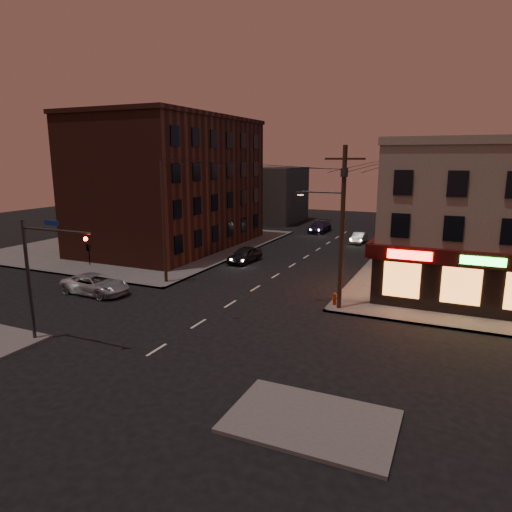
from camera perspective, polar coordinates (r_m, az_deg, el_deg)
The scene contains 16 objects.
ground at distance 26.88m, azimuth -7.22°, elevation -8.41°, with size 120.00×120.00×0.00m, color black.
sidewalk_nw at distance 51.93m, azimuth -13.32°, elevation 1.51°, with size 24.00×28.00×0.15m, color #514F4C.
pizza_building at distance 35.15m, azimuth 28.44°, elevation 4.08°, with size 15.85×12.85×10.50m.
brick_apartment at distance 49.09m, azimuth -10.41°, elevation 8.78°, with size 12.00×20.00×13.00m, color #4B2118.
bg_building_ne_a at distance 59.68m, azimuth 24.90°, elevation 5.39°, with size 10.00×12.00×7.00m, color #3F3D3A.
bg_building_nw at distance 68.83m, azimuth 1.71°, elevation 7.69°, with size 9.00×10.00×8.00m, color #3F3D3A.
bg_building_ne_b at distance 73.67m, azimuth 23.28°, elevation 6.23°, with size 8.00×8.00×6.00m, color #3F3D3A.
utility_pole_main at distance 28.21m, azimuth 10.52°, elevation 4.55°, with size 4.20×0.44×10.00m.
utility_pole_far at distance 53.98m, azimuth 17.35°, elevation 6.59°, with size 0.26×0.26×9.00m, color #382619.
utility_pole_west at distance 34.69m, azimuth -11.46°, elevation 4.06°, with size 0.24×0.24×9.00m, color #382619.
traffic_signal at distance 25.14m, azimuth -25.23°, elevation -1.07°, with size 4.49×0.32×6.47m.
suv_cross at distance 34.04m, azimuth -19.43°, elevation -3.35°, with size 2.33×5.05×1.40m, color #9DA2A6.
sedan_near at distance 41.71m, azimuth -1.41°, elevation 0.17°, with size 1.70×4.22×1.44m, color black.
sedan_mid at distance 52.47m, azimuth 12.70°, elevation 2.23°, with size 1.25×3.59×1.18m, color gray.
sedan_far at distance 59.28m, azimuth 7.98°, elevation 3.66°, with size 2.02×4.96×1.44m, color #1A1A35.
fire_hydrant at distance 29.81m, azimuth 9.81°, elevation -5.22°, with size 0.37×0.37×0.80m.
Camera 1 is at (13.28, -21.38, 9.43)m, focal length 32.00 mm.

